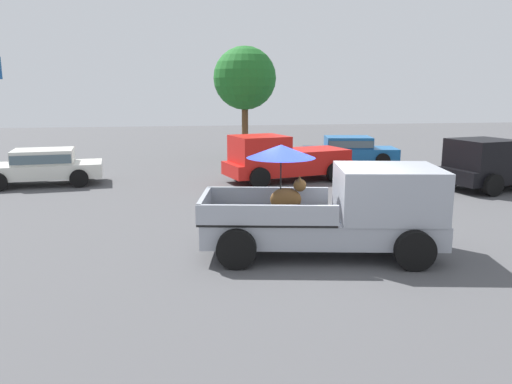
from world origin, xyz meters
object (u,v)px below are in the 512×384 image
object	(u,v)px
pickup_truck_red	(283,159)
pickup_truck_far	(502,164)
parked_sedan_near	(349,149)
parked_sedan_far	(42,165)
pickup_truck_main	(341,209)

from	to	relation	value
pickup_truck_red	pickup_truck_far	size ratio (longest dim) A/B	1.00
parked_sedan_near	parked_sedan_far	distance (m)	13.35
parked_sedan_near	parked_sedan_far	world-z (taller)	same
pickup_truck_far	parked_sedan_far	distance (m)	16.75
pickup_truck_main	parked_sedan_far	bearing A→B (deg)	141.96
pickup_truck_far	parked_sedan_near	bearing A→B (deg)	-74.66
pickup_truck_far	parked_sedan_far	bearing A→B (deg)	-24.16
pickup_truck_main	pickup_truck_red	bearing A→B (deg)	96.56
pickup_truck_far	parked_sedan_far	world-z (taller)	pickup_truck_far
pickup_truck_main	pickup_truck_red	distance (m)	8.82
pickup_truck_red	parked_sedan_near	distance (m)	5.53
pickup_truck_red	parked_sedan_far	bearing A→B (deg)	-18.72
parked_sedan_far	pickup_truck_red	bearing A→B (deg)	168.99
pickup_truck_far	parked_sedan_near	world-z (taller)	pickup_truck_far
parked_sedan_far	parked_sedan_near	bearing A→B (deg)	-173.22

